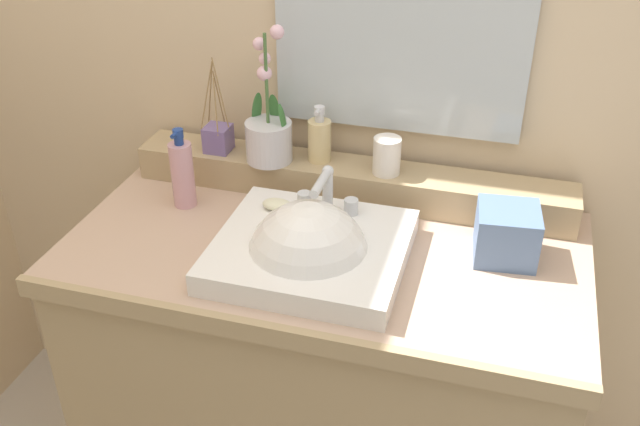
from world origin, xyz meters
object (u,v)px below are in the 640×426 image
(tissue_box, at_px, (507,234))
(soap_bar, at_px, (277,205))
(sink_basin, at_px, (309,257))
(tumbler_cup, at_px, (387,156))
(soap_dispenser, at_px, (319,139))
(reed_diffuser, at_px, (218,137))
(potted_plant, at_px, (269,132))
(lotion_bottle, at_px, (182,173))

(tissue_box, bearing_deg, soap_bar, -176.60)
(sink_basin, distance_m, tumbler_cup, 0.34)
(soap_dispenser, xyz_separation_m, reed_diffuser, (-0.26, -0.02, -0.02))
(potted_plant, bearing_deg, soap_bar, -65.54)
(tumbler_cup, relative_size, lotion_bottle, 0.45)
(sink_basin, bearing_deg, lotion_bottle, 156.63)
(reed_diffuser, xyz_separation_m, tissue_box, (0.73, -0.15, -0.06))
(sink_basin, relative_size, potted_plant, 1.20)
(soap_bar, distance_m, lotion_bottle, 0.26)
(soap_dispenser, relative_size, reed_diffuser, 0.58)
(tumbler_cup, xyz_separation_m, lotion_bottle, (-0.47, -0.14, -0.04))
(lotion_bottle, bearing_deg, reed_diffuser, 76.65)
(soap_dispenser, bearing_deg, soap_bar, -101.36)
(tumbler_cup, relative_size, tissue_box, 0.70)
(potted_plant, relative_size, lotion_bottle, 1.67)
(reed_diffuser, distance_m, lotion_bottle, 0.15)
(soap_bar, relative_size, soap_dispenser, 0.49)
(sink_basin, xyz_separation_m, soap_dispenser, (-0.07, 0.32, 0.12))
(potted_plant, relative_size, tissue_box, 2.58)
(potted_plant, xyz_separation_m, reed_diffuser, (-0.14, 0.01, -0.04))
(sink_basin, height_order, reed_diffuser, reed_diffuser)
(soap_bar, distance_m, tumbler_cup, 0.29)
(tumbler_cup, bearing_deg, soap_dispenser, 172.89)
(soap_bar, distance_m, soap_dispenser, 0.22)
(tissue_box, bearing_deg, soap_dispenser, 159.65)
(sink_basin, relative_size, soap_bar, 5.78)
(soap_bar, bearing_deg, tumbler_cup, 40.54)
(reed_diffuser, distance_m, tissue_box, 0.75)
(potted_plant, distance_m, tumbler_cup, 0.29)
(potted_plant, relative_size, tumbler_cup, 3.71)
(potted_plant, distance_m, tissue_box, 0.61)
(tumbler_cup, bearing_deg, potted_plant, -177.94)
(soap_bar, height_order, tumbler_cup, tumbler_cup)
(soap_bar, height_order, potted_plant, potted_plant)
(soap_bar, bearing_deg, soap_dispenser, 78.64)
(sink_basin, xyz_separation_m, tumbler_cup, (0.10, 0.30, 0.11))
(tumbler_cup, height_order, lotion_bottle, lotion_bottle)
(soap_bar, bearing_deg, tissue_box, 3.40)
(tumbler_cup, bearing_deg, lotion_bottle, -163.17)
(lotion_bottle, bearing_deg, tissue_box, -0.83)
(soap_bar, distance_m, reed_diffuser, 0.29)
(potted_plant, bearing_deg, sink_basin, -56.68)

